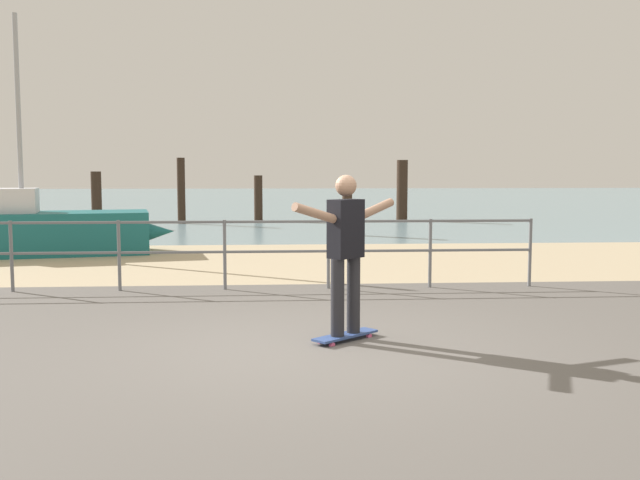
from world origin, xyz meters
name	(u,v)px	position (x,y,z in m)	size (l,w,h in m)	color
ground_plane	(326,377)	(0.00, -1.00, 0.00)	(24.00, 10.00, 0.04)	#605B56
beach_strip	(295,261)	(0.00, 7.00, 0.00)	(24.00, 6.00, 0.04)	tan
sea_surface	(279,200)	(0.00, 35.00, 0.00)	(72.00, 50.00, 0.04)	#75939E
railing_fence	(172,244)	(-1.92, 3.60, 0.69)	(10.76, 0.05, 1.05)	slate
sailboat	(47,231)	(-5.11, 8.29, 0.52)	(5.07, 2.25, 4.90)	#19666B
skateboard	(345,336)	(0.30, 0.26, 0.07)	(0.74, 0.67, 0.08)	#334C8C
skateboarder	(346,245)	(0.30, 0.26, 1.02)	(1.15, 1.01, 1.65)	#26262B
groyne_post_0	(97,199)	(-5.85, 15.92, 0.86)	(0.32, 0.32, 1.72)	#332319
groyne_post_1	(181,191)	(-3.38, 16.94, 1.08)	(0.26, 0.26, 2.15)	#332319
groyne_post_2	(258,198)	(-0.90, 18.08, 0.79)	(0.29, 0.29, 1.57)	#332319
groyne_post_3	(347,207)	(1.57, 12.40, 0.78)	(0.27, 0.27, 1.57)	#332319
groyne_post_4	(402,191)	(4.05, 17.93, 1.05)	(0.38, 0.38, 2.10)	#332319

